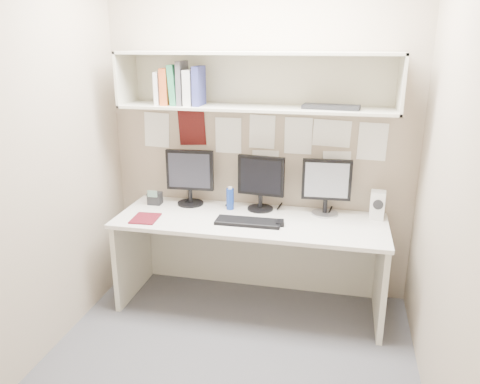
% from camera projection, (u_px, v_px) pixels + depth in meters
% --- Properties ---
extents(floor, '(2.40, 2.00, 0.01)m').
position_uv_depth(floor, '(230.00, 355.00, 3.10)').
color(floor, '#46464B').
rests_on(floor, ground).
extents(wall_back, '(2.40, 0.02, 2.60)m').
position_uv_depth(wall_back, '(260.00, 134.00, 3.63)').
color(wall_back, gray).
rests_on(wall_back, ground).
extents(wall_front, '(2.40, 0.02, 2.60)m').
position_uv_depth(wall_front, '(166.00, 231.00, 1.77)').
color(wall_front, gray).
rests_on(wall_front, ground).
extents(wall_left, '(0.02, 2.00, 2.60)m').
position_uv_depth(wall_left, '(45.00, 156.00, 2.95)').
color(wall_left, gray).
rests_on(wall_left, ground).
extents(wall_right, '(0.02, 2.00, 2.60)m').
position_uv_depth(wall_right, '(450.00, 179.00, 2.46)').
color(wall_right, gray).
rests_on(wall_right, ground).
extents(desk, '(2.00, 0.70, 0.73)m').
position_uv_depth(desk, '(250.00, 263.00, 3.59)').
color(desk, silver).
rests_on(desk, floor).
extents(overhead_hutch, '(2.00, 0.38, 0.40)m').
position_uv_depth(overhead_hutch, '(257.00, 80.00, 3.37)').
color(overhead_hutch, beige).
rests_on(overhead_hutch, wall_back).
extents(pinned_papers, '(1.92, 0.01, 0.48)m').
position_uv_depth(pinned_papers, '(259.00, 141.00, 3.64)').
color(pinned_papers, white).
rests_on(pinned_papers, wall_back).
extents(monitor_left, '(0.38, 0.21, 0.44)m').
position_uv_depth(monitor_left, '(190.00, 175.00, 3.72)').
color(monitor_left, black).
rests_on(monitor_left, desk).
extents(monitor_center, '(0.37, 0.20, 0.43)m').
position_uv_depth(monitor_center, '(261.00, 180.00, 3.61)').
color(monitor_center, black).
rests_on(monitor_center, desk).
extents(monitor_right, '(0.37, 0.20, 0.43)m').
position_uv_depth(monitor_right, '(326.00, 184.00, 3.50)').
color(monitor_right, '#A5A5AA').
rests_on(monitor_right, desk).
extents(keyboard, '(0.47, 0.17, 0.02)m').
position_uv_depth(keyboard, '(248.00, 222.00, 3.38)').
color(keyboard, black).
rests_on(keyboard, desk).
extents(mouse, '(0.07, 0.10, 0.03)m').
position_uv_depth(mouse, '(280.00, 223.00, 3.36)').
color(mouse, black).
rests_on(mouse, desk).
extents(speaker, '(0.11, 0.12, 0.21)m').
position_uv_depth(speaker, '(377.00, 205.00, 3.45)').
color(speaker, silver).
rests_on(speaker, desk).
extents(blue_bottle, '(0.06, 0.06, 0.18)m').
position_uv_depth(blue_bottle, '(230.00, 199.00, 3.65)').
color(blue_bottle, navy).
rests_on(blue_bottle, desk).
extents(maroon_notebook, '(0.20, 0.24, 0.01)m').
position_uv_depth(maroon_notebook, '(145.00, 218.00, 3.47)').
color(maroon_notebook, '#530E18').
rests_on(maroon_notebook, desk).
extents(desk_phone, '(0.11, 0.10, 0.13)m').
position_uv_depth(desk_phone, '(155.00, 198.00, 3.78)').
color(desk_phone, black).
rests_on(desk_phone, desk).
extents(book_stack, '(0.34, 0.19, 0.31)m').
position_uv_depth(book_stack, '(180.00, 86.00, 3.41)').
color(book_stack, silver).
rests_on(book_stack, overhead_hutch).
extents(hutch_tray, '(0.40, 0.19, 0.03)m').
position_uv_depth(hutch_tray, '(331.00, 107.00, 3.24)').
color(hutch_tray, black).
rests_on(hutch_tray, overhead_hutch).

